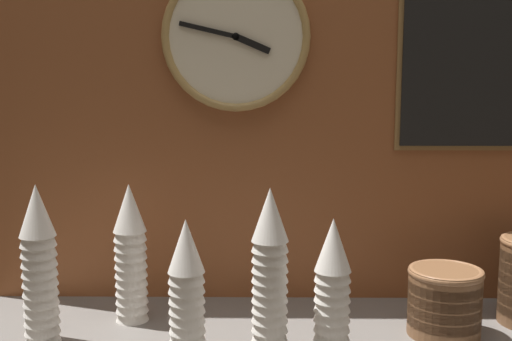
% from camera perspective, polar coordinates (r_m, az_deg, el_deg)
% --- Properties ---
extents(wall_tiled_back, '(1.60, 0.03, 1.05)m').
position_cam_1_polar(wall_tiled_back, '(1.62, 4.34, 6.81)').
color(wall_tiled_back, brown).
rests_on(wall_tiled_back, ground_plane).
extents(cup_stack_left, '(0.08, 0.08, 0.33)m').
position_cam_1_polar(cup_stack_left, '(1.53, -11.09, -7.21)').
color(cup_stack_left, white).
rests_on(cup_stack_left, ground_plane).
extents(cup_stack_center_left, '(0.08, 0.08, 0.28)m').
position_cam_1_polar(cup_stack_center_left, '(1.35, -6.19, -10.18)').
color(cup_stack_center_left, white).
rests_on(cup_stack_center_left, ground_plane).
extents(cup_stack_center, '(0.08, 0.08, 0.35)m').
position_cam_1_polar(cup_stack_center, '(1.34, 1.24, -8.87)').
color(cup_stack_center, white).
rests_on(cup_stack_center, ground_plane).
extents(cup_stack_far_left, '(0.08, 0.08, 0.35)m').
position_cam_1_polar(cup_stack_far_left, '(1.45, -18.71, -7.93)').
color(cup_stack_far_left, white).
rests_on(cup_stack_far_left, ground_plane).
extents(cup_stack_center_right, '(0.08, 0.08, 0.28)m').
position_cam_1_polar(cup_stack_center_right, '(1.36, 6.81, -10.07)').
color(cup_stack_center_right, white).
rests_on(cup_stack_center_right, ground_plane).
extents(bowl_stack_right, '(0.16, 0.16, 0.15)m').
position_cam_1_polar(bowl_stack_right, '(1.50, 16.42, -10.97)').
color(bowl_stack_right, brown).
rests_on(bowl_stack_right, ground_plane).
extents(wall_clock, '(0.36, 0.03, 0.36)m').
position_cam_1_polar(wall_clock, '(1.59, -1.81, 11.80)').
color(wall_clock, beige).
extents(menu_board, '(0.50, 0.01, 0.45)m').
position_cam_1_polar(menu_board, '(1.69, 20.79, 9.23)').
color(menu_board, olive).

